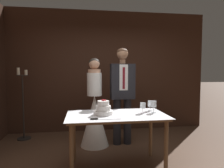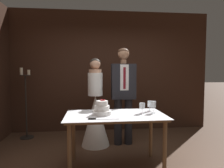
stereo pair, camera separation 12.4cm
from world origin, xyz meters
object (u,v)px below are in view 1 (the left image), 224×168
Objects in this scene: cake_knife at (100,119)px; candle_stand at (23,107)px; wine_glass_near at (143,106)px; bride at (95,114)px; wine_glass_far at (154,105)px; cake_table at (117,121)px; tiered_cake at (103,109)px; groom at (122,90)px; wine_glass_middle at (150,104)px.

candle_stand is at bearing 131.73° from cake_knife.
candle_stand is at bearing 145.42° from wine_glass_near.
wine_glass_near is at bearing -34.58° from candle_stand.
cake_knife is 0.24× the size of bride.
wine_glass_far is (0.17, 0.00, 0.02)m from wine_glass_near.
cake_table is 0.26m from tiered_cake.
cake_knife is 1.34m from groom.
wine_glass_far is at bearing 3.14° from cake_table.
groom is at bearing 63.10° from tiered_cake.
wine_glass_middle is 0.15m from wine_glass_far.
tiered_cake is (-0.20, 0.01, 0.17)m from cake_table.
groom is (0.54, -0.00, 0.45)m from bride.
groom is at bearing 73.72° from cake_table.
wine_glass_far is at bearing 1.80° from tiered_cake.
tiered_cake is 1.76× the size of wine_glass_near.
groom is 2.12m from candle_stand.
tiered_cake is 0.78m from wine_glass_far.
wine_glass_near is 0.87× the size of wine_glass_far.
wine_glass_middle is 2.66m from candle_stand.
tiered_cake is at bearing -177.84° from wine_glass_near.
wine_glass_near is at bearing -81.25° from groom.
tiered_cake is 0.96m from bride.
cake_table is at bearing -73.72° from bride.
cake_knife is 1.21m from bride.
groom is at bearing -0.05° from bride.
bride is (-0.00, 1.20, -0.20)m from cake_knife.
bride is (-0.84, 0.75, -0.30)m from wine_glass_middle.
wine_glass_middle is 0.82m from groom.
wine_glass_far reaches higher than cake_knife.
cake_knife is (-0.07, -0.28, -0.07)m from tiered_cake.
candle_stand reaches higher than cake_knife.
bride is 1.57m from candle_stand.
bride is 0.71m from groom.
cake_table is at bearing 47.50° from cake_knife.
wine_glass_near is 0.97× the size of wine_glass_middle.
tiered_cake is at bearing 177.81° from cake_table.
bride is (-0.85, 0.89, -0.31)m from wine_glass_far.
cake_table is 0.97m from bride.
wine_glass_far is at bearing -46.44° from bride.
candle_stand is at bearing 135.73° from tiered_cake.
bride is at bearing 138.50° from wine_glass_middle.
wine_glass_near reaches higher than cake_knife.
cake_table is at bearing -175.77° from wine_glass_near.
candle_stand reaches higher than wine_glass_far.
tiered_cake is 1.53× the size of wine_glass_far.
tiered_cake is at bearing -85.34° from bride.
tiered_cake reaches higher than wine_glass_far.
tiered_cake is at bearing -116.90° from groom.
cake_table is 9.14× the size of wine_glass_near.
groom is (-0.31, 0.89, 0.14)m from wine_glass_far.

